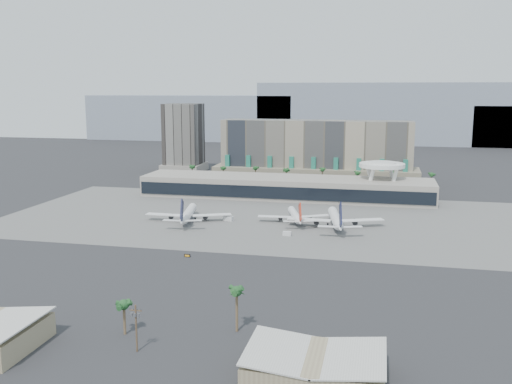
% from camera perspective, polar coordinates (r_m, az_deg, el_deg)
% --- Properties ---
extents(ground, '(900.00, 900.00, 0.00)m').
position_cam_1_polar(ground, '(232.19, -1.57, -5.52)').
color(ground, '#232326').
rests_on(ground, ground).
extents(apron_pad, '(260.00, 130.00, 0.06)m').
position_cam_1_polar(apron_pad, '(284.18, 1.12, -2.57)').
color(apron_pad, '#5B5B59').
rests_on(apron_pad, ground).
extents(mountain_ridge, '(680.00, 60.00, 70.00)m').
position_cam_1_polar(mountain_ridge, '(687.96, 10.35, 7.35)').
color(mountain_ridge, gray).
rests_on(mountain_ridge, ground).
extents(hotel, '(140.00, 30.00, 42.00)m').
position_cam_1_polar(hotel, '(396.31, 5.97, 3.51)').
color(hotel, '#9E927A').
rests_on(hotel, ground).
extents(office_tower, '(30.00, 30.00, 52.00)m').
position_cam_1_polar(office_tower, '(444.49, -7.24, 5.01)').
color(office_tower, black).
rests_on(office_tower, ground).
extents(terminal, '(170.00, 32.50, 14.50)m').
position_cam_1_polar(terminal, '(335.83, 2.97, 0.55)').
color(terminal, '#ADA598').
rests_on(terminal, ground).
extents(saucer_structure, '(26.00, 26.00, 21.89)m').
position_cam_1_polar(saucer_structure, '(335.64, 12.48, 2.38)').
color(saucer_structure, white).
rests_on(saucer_structure, ground).
extents(palm_row, '(157.80, 2.80, 13.10)m').
position_cam_1_polar(palm_row, '(368.55, 4.96, 2.02)').
color(palm_row, brown).
rests_on(palm_row, ground).
extents(hangar_right, '(30.55, 20.60, 6.89)m').
position_cam_1_polar(hangar_right, '(131.91, 5.92, -16.98)').
color(hangar_right, gray).
rests_on(hangar_right, ground).
extents(utility_pole, '(3.20, 0.85, 12.00)m').
position_cam_1_polar(utility_pole, '(144.50, -11.92, -12.80)').
color(utility_pole, '#4C3826').
rests_on(utility_pole, ground).
extents(airliner_left, '(41.28, 42.87, 14.92)m').
position_cam_1_polar(airliner_left, '(277.14, -6.81, -2.18)').
color(airliner_left, white).
rests_on(airliner_left, ground).
extents(airliner_centre, '(34.86, 36.12, 12.82)m').
position_cam_1_polar(airliner_centre, '(274.78, 3.94, -2.35)').
color(airliner_centre, white).
rests_on(airliner_centre, ground).
extents(airliner_right, '(44.42, 46.11, 16.03)m').
position_cam_1_polar(airliner_right, '(266.21, 7.98, -2.66)').
color(airliner_right, white).
rests_on(airliner_right, ground).
extents(service_vehicle_a, '(5.04, 3.22, 2.28)m').
position_cam_1_polar(service_vehicle_a, '(277.31, -2.78, -2.67)').
color(service_vehicle_a, silver).
rests_on(service_vehicle_a, ground).
extents(service_vehicle_b, '(3.64, 2.12, 1.85)m').
position_cam_1_polar(service_vehicle_b, '(249.77, 3.12, -4.18)').
color(service_vehicle_b, silver).
rests_on(service_vehicle_b, ground).
extents(taxiway_sign, '(2.41, 0.40, 1.10)m').
position_cam_1_polar(taxiway_sign, '(220.20, -6.89, -6.34)').
color(taxiway_sign, black).
rests_on(taxiway_sign, ground).
extents(near_palm_a, '(6.00, 6.00, 9.55)m').
position_cam_1_polar(near_palm_a, '(154.81, -13.06, -11.40)').
color(near_palm_a, brown).
rests_on(near_palm_a, ground).
extents(near_palm_b, '(6.00, 6.00, 12.54)m').
position_cam_1_polar(near_palm_b, '(151.69, -1.94, -10.40)').
color(near_palm_b, brown).
rests_on(near_palm_b, ground).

